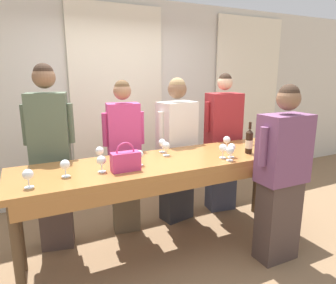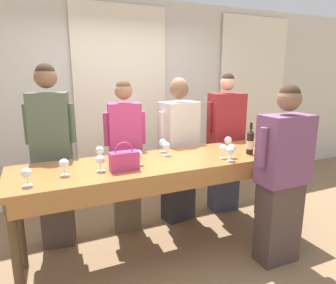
# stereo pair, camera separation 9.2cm
# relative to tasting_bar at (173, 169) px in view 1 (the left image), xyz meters

# --- Properties ---
(ground_plane) EXTENTS (18.00, 18.00, 0.00)m
(ground_plane) POSITION_rel_tasting_bar_xyz_m (0.00, 0.03, -0.88)
(ground_plane) COLOR #846647
(wall_back) EXTENTS (12.00, 0.06, 2.80)m
(wall_back) POSITION_rel_tasting_bar_xyz_m (0.00, 1.76, 0.52)
(wall_back) COLOR beige
(wall_back) RESTS_ON ground_plane
(curtain_panel_center) EXTENTS (1.33, 0.03, 2.69)m
(curtain_panel_center) POSITION_rel_tasting_bar_xyz_m (0.00, 1.70, 0.46)
(curtain_panel_center) COLOR #EFE5C6
(curtain_panel_center) RESTS_ON ground_plane
(curtain_panel_right) EXTENTS (1.33, 0.03, 2.69)m
(curtain_panel_right) POSITION_rel_tasting_bar_xyz_m (2.32, 1.70, 0.46)
(curtain_panel_right) COLOR #EFE5C6
(curtain_panel_right) RESTS_ON ground_plane
(tasting_bar) EXTENTS (2.90, 0.77, 0.98)m
(tasting_bar) POSITION_rel_tasting_bar_xyz_m (0.00, 0.00, 0.00)
(tasting_bar) COLOR #9E6633
(tasting_bar) RESTS_ON ground_plane
(wine_bottle) EXTENTS (0.07, 0.07, 0.32)m
(wine_bottle) POSITION_rel_tasting_bar_xyz_m (0.81, -0.13, 0.22)
(wine_bottle) COLOR black
(wine_bottle) RESTS_ON tasting_bar
(handbag) EXTENTS (0.24, 0.10, 0.25)m
(handbag) POSITION_rel_tasting_bar_xyz_m (-0.51, -0.12, 0.18)
(handbag) COLOR #C63870
(handbag) RESTS_ON tasting_bar
(wine_glass_front_left) EXTENTS (0.08, 0.08, 0.14)m
(wine_glass_front_left) POSITION_rel_tasting_bar_xyz_m (1.07, 0.17, 0.19)
(wine_glass_front_left) COLOR white
(wine_glass_front_left) RESTS_ON tasting_bar
(wine_glass_front_mid) EXTENTS (0.08, 0.08, 0.14)m
(wine_glass_front_mid) POSITION_rel_tasting_bar_xyz_m (0.01, 0.16, 0.19)
(wine_glass_front_mid) COLOR white
(wine_glass_front_mid) RESTS_ON tasting_bar
(wine_glass_front_right) EXTENTS (0.08, 0.08, 0.14)m
(wine_glass_front_right) POSITION_rel_tasting_bar_xyz_m (0.03, 0.30, 0.19)
(wine_glass_front_right) COLOR white
(wine_glass_front_right) RESTS_ON tasting_bar
(wine_glass_center_left) EXTENTS (0.08, 0.08, 0.14)m
(wine_glass_center_left) POSITION_rel_tasting_bar_xyz_m (-0.35, -0.03, 0.19)
(wine_glass_center_left) COLOR white
(wine_glass_center_left) RESTS_ON tasting_bar
(wine_glass_center_mid) EXTENTS (0.08, 0.08, 0.14)m
(wine_glass_center_mid) POSITION_rel_tasting_bar_xyz_m (-0.63, 0.25, 0.19)
(wine_glass_center_mid) COLOR white
(wine_glass_center_mid) RESTS_ON tasting_bar
(wine_glass_center_right) EXTENTS (0.08, 0.08, 0.14)m
(wine_glass_center_right) POSITION_rel_tasting_bar_xyz_m (0.55, -0.18, 0.19)
(wine_glass_center_right) COLOR white
(wine_glass_center_right) RESTS_ON tasting_bar
(wine_glass_back_left) EXTENTS (0.08, 0.08, 0.14)m
(wine_glass_back_left) POSITION_rel_tasting_bar_xyz_m (0.71, 0.11, 0.19)
(wine_glass_back_left) COLOR white
(wine_glass_back_left) RESTS_ON tasting_bar
(wine_glass_back_mid) EXTENTS (0.08, 0.08, 0.14)m
(wine_glass_back_mid) POSITION_rel_tasting_bar_xyz_m (0.47, -0.26, 0.19)
(wine_glass_back_mid) COLOR white
(wine_glass_back_mid) RESTS_ON tasting_bar
(wine_glass_back_right) EXTENTS (0.08, 0.08, 0.14)m
(wine_glass_back_right) POSITION_rel_tasting_bar_xyz_m (0.46, -0.16, 0.19)
(wine_glass_back_right) COLOR white
(wine_glass_back_right) RESTS_ON tasting_bar
(wine_glass_near_host) EXTENTS (0.08, 0.08, 0.14)m
(wine_glass_near_host) POSITION_rel_tasting_bar_xyz_m (-0.98, -0.05, 0.19)
(wine_glass_near_host) COLOR white
(wine_glass_near_host) RESTS_ON tasting_bar
(wine_glass_by_bottle) EXTENTS (0.08, 0.08, 0.14)m
(wine_glass_by_bottle) POSITION_rel_tasting_bar_xyz_m (-0.70, -0.06, 0.19)
(wine_glass_by_bottle) COLOR white
(wine_glass_by_bottle) RESTS_ON tasting_bar
(wine_glass_by_handbag) EXTENTS (0.08, 0.08, 0.14)m
(wine_glass_by_handbag) POSITION_rel_tasting_bar_xyz_m (-1.25, -0.18, 0.19)
(wine_glass_by_handbag) COLOR white
(wine_glass_by_handbag) RESTS_ON tasting_bar
(pen) EXTENTS (0.08, 0.11, 0.01)m
(pen) POSITION_rel_tasting_bar_xyz_m (-0.27, 0.17, 0.10)
(pen) COLOR maroon
(pen) RESTS_ON tasting_bar
(guest_olive_jacket) EXTENTS (0.48, 0.33, 1.87)m
(guest_olive_jacket) POSITION_rel_tasting_bar_xyz_m (-1.03, 0.63, 0.09)
(guest_olive_jacket) COLOR #473833
(guest_olive_jacket) RESTS_ON ground_plane
(guest_pink_top) EXTENTS (0.46, 0.26, 1.71)m
(guest_pink_top) POSITION_rel_tasting_bar_xyz_m (-0.28, 0.63, 0.01)
(guest_pink_top) COLOR brown
(guest_pink_top) RESTS_ON ground_plane
(guest_cream_sweater) EXTENTS (0.55, 0.35, 1.73)m
(guest_cream_sweater) POSITION_rel_tasting_bar_xyz_m (0.37, 0.63, -0.00)
(guest_cream_sweater) COLOR #28282D
(guest_cream_sweater) RESTS_ON ground_plane
(guest_striped_shirt) EXTENTS (0.53, 0.34, 1.78)m
(guest_striped_shirt) POSITION_rel_tasting_bar_xyz_m (1.04, 0.63, 0.01)
(guest_striped_shirt) COLOR #383D51
(guest_striped_shirt) RESTS_ON ground_plane
(host_pouring) EXTENTS (0.57, 0.27, 1.69)m
(host_pouring) POSITION_rel_tasting_bar_xyz_m (0.86, -0.54, -0.03)
(host_pouring) COLOR #473833
(host_pouring) RESTS_ON ground_plane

